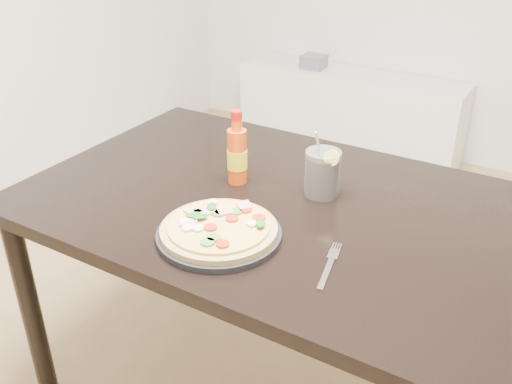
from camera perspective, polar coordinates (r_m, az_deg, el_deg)
The scene contains 8 objects.
dining_table at distance 1.60m, azimuth 2.21°, elevation -3.39°, with size 1.40×0.90×0.75m.
plate at distance 1.40m, azimuth -3.71°, elevation -4.27°, with size 0.31×0.31×0.02m, color black.
pizza at distance 1.39m, azimuth -3.78°, elevation -3.55°, with size 0.29×0.29×0.03m.
hot_sauce_bottle at distance 1.62m, azimuth -1.90°, elevation 3.77°, with size 0.06×0.06×0.22m.
cola_cup at distance 1.57m, azimuth 6.66°, elevation 1.79°, with size 0.10×0.10×0.19m.
fork at distance 1.31m, azimuth 7.40°, elevation -7.13°, with size 0.06×0.19×0.00m.
media_console at distance 3.67m, azimuth 9.25°, elevation 7.89°, with size 1.40×0.34×0.50m, color white.
cd_stack at distance 3.66m, azimuth 5.79°, elevation 12.85°, with size 0.14×0.12×0.08m.
Camera 1 is at (0.45, -1.15, 1.51)m, focal length 40.00 mm.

